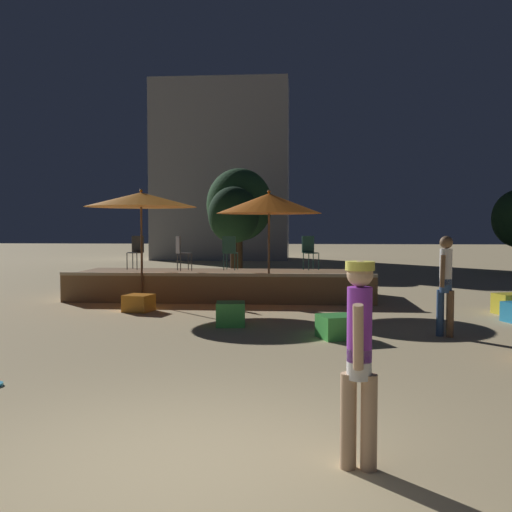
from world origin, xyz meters
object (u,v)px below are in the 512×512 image
Objects in this scene: cube_seat_5 at (139,303)px; person_2 at (446,282)px; background_tree_2 at (239,205)px; bistro_chair_2 at (230,250)px; cube_seat_1 at (509,304)px; bistro_chair_3 at (136,249)px; bistro_chair_1 at (181,250)px; patio_umbrella_1 at (269,204)px; person_1 at (359,354)px; patio_umbrella_0 at (141,200)px; cube_seat_3 at (337,327)px; bistro_chair_0 at (309,249)px; cube_seat_2 at (231,314)px; background_tree_1 at (234,215)px.

person_2 is at bearing -22.11° from cube_seat_5.
bistro_chair_2 is at bearing -85.35° from background_tree_2.
bistro_chair_3 is at bearing 165.41° from cube_seat_1.
background_tree_2 is at bearing -30.49° from bistro_chair_1.
patio_umbrella_1 is 3.12× the size of bistro_chair_1.
patio_umbrella_1 is 1.60× the size of person_2.
bistro_chair_3 is (-2.57, 0.17, 0.00)m from bistro_chair_2.
person_1 is 20.93m from background_tree_2.
person_1 is at bearing -64.98° from patio_umbrella_0.
person_2 is at bearing 78.95° from person_1.
bistro_chair_1 is (-2.35, 0.77, -1.17)m from patio_umbrella_1.
patio_umbrella_1 reaches higher than person_1.
cube_seat_3 is 0.83× the size of bistro_chair_0.
cube_seat_3 is at bearing -28.78° from cube_seat_2.
person_2 reaches higher than cube_seat_3.
cube_seat_1 is 9.31m from person_1.
cube_seat_1 reaches higher than cube_seat_3.
cube_seat_3 is 2.05m from person_2.
cube_seat_3 is 0.21× the size of background_tree_1.
background_tree_1 is 0.80× the size of background_tree_2.
bistro_chair_0 is 0.25× the size of background_tree_1.
cube_seat_2 is 0.13× the size of background_tree_2.
person_1 is at bearing -116.65° from bistro_chair_0.
patio_umbrella_1 is 9.71m from person_1.
person_1 is 1.83× the size of bistro_chair_1.
background_tree_1 reaches higher than person_1.
person_2 is (3.29, -3.89, -1.52)m from patio_umbrella_1.
background_tree_2 is at bearing 107.73° from person_1.
background_tree_2 is at bearing 95.40° from cube_seat_2.
background_tree_1 reaches higher than cube_seat_1.
person_2 is (1.88, 0.29, 0.76)m from cube_seat_3.
person_2 is at bearing -68.60° from background_tree_1.
patio_umbrella_0 is 2.67m from bistro_chair_2.
cube_seat_1 is 0.73× the size of bistro_chair_3.
cube_seat_2 is 0.67× the size of bistro_chair_3.
background_tree_2 reaches higher than bistro_chair_3.
person_1 is at bearing 102.10° from person_2.
bistro_chair_2 reaches higher than cube_seat_2.
patio_umbrella_1 is 4.64× the size of cube_seat_2.
bistro_chair_2 is 0.20× the size of background_tree_2.
bistro_chair_2 is (-2.10, -0.33, 0.00)m from bistro_chair_0.
bistro_chair_1 reaches higher than cube_seat_2.
bistro_chair_2 is at bearing 53.23° from cube_seat_5.
cube_seat_3 is at bearing 124.07° from bistro_chair_2.
person_2 is 1.95× the size of bistro_chair_0.
patio_umbrella_0 is at bearing -178.10° from patio_umbrella_1.
person_2 is (6.44, -3.78, -1.62)m from patio_umbrella_0.
cube_seat_5 is at bearing -172.89° from bistro_chair_0.
bistro_chair_2 is 10.25m from background_tree_2.
patio_umbrella_0 reaches higher than bistro_chair_1.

